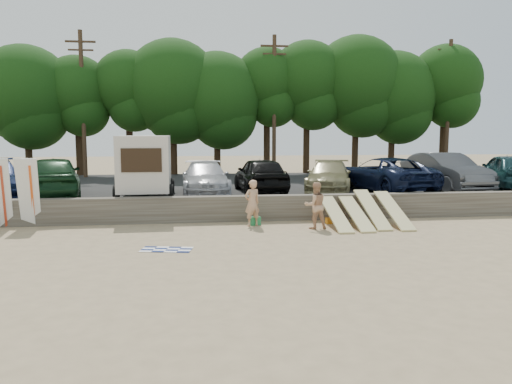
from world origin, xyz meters
TOP-DOWN VIEW (x-y plane):
  - ground at (0.00, 0.00)m, footprint 120.00×120.00m
  - seawall at (0.00, 3.00)m, footprint 44.00×0.50m
  - parking_lot at (0.00, 10.50)m, footprint 44.00×14.50m
  - treeline at (0.22, 17.55)m, footprint 33.67×6.46m
  - utility_poles at (2.00, 16.00)m, footprint 25.80×0.26m
  - box_trailer at (-5.35, 5.45)m, footprint 2.44×4.21m
  - car_1 at (-9.25, 5.83)m, footprint 3.29×5.64m
  - car_2 at (-2.78, 6.15)m, footprint 2.14×5.04m
  - car_3 at (-0.20, 6.54)m, footprint 2.24×4.93m
  - car_4 at (3.08, 6.51)m, footprint 3.49×5.33m
  - car_5 at (5.74, 6.31)m, footprint 3.72×6.18m
  - car_6 at (8.87, 6.52)m, footprint 2.42×5.58m
  - car_7 at (12.15, 6.45)m, footprint 3.43×5.55m
  - surfboard_upright_2 at (-10.15, 2.57)m, footprint 0.58×0.63m
  - surfboard_upright_3 at (-9.42, 2.58)m, footprint 0.54×0.56m
  - surfboard_upright_4 at (-9.18, 2.59)m, footprint 0.58×0.66m
  - surfboard_low_0 at (1.88, 1.34)m, footprint 0.56×2.88m
  - surfboard_low_1 at (2.68, 1.39)m, footprint 0.56×2.88m
  - surfboard_low_2 at (3.38, 1.58)m, footprint 0.56×2.81m
  - surfboard_low_3 at (4.18, 1.44)m, footprint 0.56×2.83m
  - beachgoer_a at (-1.17, 1.84)m, footprint 0.75×0.64m
  - beachgoer_b at (1.04, 1.05)m, footprint 0.88×0.72m
  - cooler at (-1.04, 2.04)m, footprint 0.44×0.39m
  - gear_bag at (1.86, 1.97)m, footprint 0.33×0.28m
  - beach_towel at (-4.15, -1.61)m, footprint 1.77×1.77m

SIDE VIEW (x-z plane):
  - ground at x=0.00m, z-range 0.00..0.00m
  - beach_towel at x=-4.15m, z-range 0.01..0.01m
  - gear_bag at x=1.86m, z-range 0.00..0.22m
  - cooler at x=-1.04m, z-range 0.00..0.32m
  - parking_lot at x=0.00m, z-range 0.00..0.70m
  - surfboard_low_0 at x=1.88m, z-range 0.00..0.97m
  - surfboard_low_1 at x=2.68m, z-range 0.00..0.98m
  - seawall at x=0.00m, z-range 0.00..1.00m
  - surfboard_low_3 at x=4.18m, z-range 0.00..1.12m
  - surfboard_low_2 at x=3.38m, z-range 0.00..1.18m
  - beachgoer_b at x=1.04m, z-range 0.00..1.70m
  - beachgoer_a at x=-1.17m, z-range 0.00..1.73m
  - surfboard_upright_4 at x=-9.18m, z-range 0.00..2.56m
  - surfboard_upright_2 at x=-10.15m, z-range 0.00..2.56m
  - surfboard_upright_3 at x=-9.42m, z-range 0.00..2.57m
  - car_4 at x=3.08m, z-range 0.70..2.14m
  - car_2 at x=-2.78m, z-range 0.70..2.15m
  - car_5 at x=5.74m, z-range 0.70..2.31m
  - car_3 at x=-0.20m, z-range 0.70..2.34m
  - car_7 at x=12.15m, z-range 0.70..2.46m
  - car_6 at x=8.87m, z-range 0.70..2.48m
  - car_1 at x=-9.25m, z-range 0.70..2.50m
  - box_trailer at x=-5.35m, z-range 0.86..3.49m
  - utility_poles at x=2.00m, z-range 0.93..9.93m
  - treeline at x=0.22m, z-range 1.71..11.16m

